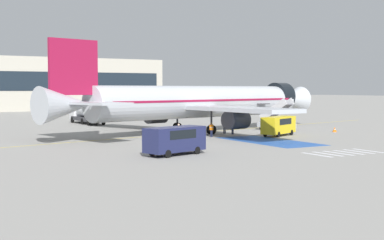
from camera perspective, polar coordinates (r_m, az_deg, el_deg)
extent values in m
plane|color=gray|center=(67.68, 2.21, -1.30)|extent=(600.00, 600.00, 0.00)
cube|color=gold|center=(67.73, 1.19, -1.29)|extent=(74.70, 18.61, 0.01)
cube|color=#2856A8|center=(56.52, 8.18, -2.25)|extent=(5.48, 12.66, 0.01)
cube|color=silver|center=(45.68, 13.18, -3.64)|extent=(0.44, 3.60, 0.01)
cube|color=silver|center=(46.49, 14.27, -3.53)|extent=(0.44, 3.60, 0.01)
cube|color=silver|center=(47.32, 15.33, -3.42)|extent=(0.44, 3.60, 0.01)
cube|color=silver|center=(48.17, 16.35, -3.32)|extent=(0.44, 3.60, 0.01)
cube|color=silver|center=(49.03, 17.33, -3.22)|extent=(0.44, 3.60, 0.01)
cube|color=silver|center=(49.91, 18.27, -3.13)|extent=(0.44, 3.60, 0.01)
cylinder|color=#B7BCC4|center=(67.52, 1.19, 1.96)|extent=(32.88, 11.75, 3.99)
cone|color=#B7BCC4|center=(81.65, 10.59, 2.15)|extent=(5.20, 4.85, 3.91)
cone|color=#B7BCC4|center=(55.69, -13.26, 1.57)|extent=(6.73, 5.16, 3.83)
cylinder|color=black|center=(79.25, 9.31, 2.49)|extent=(3.29, 4.49, 4.03)
cube|color=maroon|center=(67.52, 1.19, 2.13)|extent=(30.35, 11.20, 0.24)
cube|color=#B7BCC4|center=(71.86, -5.47, 1.55)|extent=(10.53, 16.95, 0.44)
cylinder|color=#38383D|center=(71.79, -3.87, 0.50)|extent=(3.24, 2.76, 2.15)
cube|color=#B7BCC4|center=(59.24, 4.73, 1.17)|extent=(6.43, 16.75, 0.44)
cylinder|color=#38383D|center=(61.31, 4.72, 0.01)|extent=(3.24, 2.76, 2.15)
cube|color=maroon|center=(56.17, -12.51, 5.53)|extent=(5.51, 1.69, 5.71)
cube|color=#B7BCC4|center=(59.72, -13.83, 1.87)|extent=(5.02, 7.06, 0.24)
cube|color=#B7BCC4|center=(53.25, -9.82, 1.75)|extent=(5.02, 7.06, 0.24)
cylinder|color=#38383D|center=(76.08, 7.40, 0.65)|extent=(0.20, 0.20, 3.03)
cylinder|color=black|center=(76.17, 7.39, -0.49)|extent=(0.88, 0.47, 0.84)
cylinder|color=#38383D|center=(68.76, -1.58, 0.36)|extent=(0.24, 0.24, 2.70)
cylinder|color=black|center=(68.84, -1.58, -0.76)|extent=(1.21, 0.85, 1.10)
cylinder|color=#38383D|center=(64.26, 2.09, 0.15)|extent=(0.24, 0.24, 2.70)
cylinder|color=black|center=(64.35, 2.08, -1.05)|extent=(1.21, 0.85, 1.10)
cube|color=#ADB2BA|center=(71.37, 8.98, -0.53)|extent=(3.29, 5.19, 0.70)
cylinder|color=black|center=(71.71, 7.46, -0.78)|extent=(0.38, 0.73, 0.70)
cylinder|color=black|center=(73.16, 8.39, -0.71)|extent=(0.38, 0.73, 0.70)
cylinder|color=black|center=(69.63, 9.60, -0.92)|extent=(0.38, 0.73, 0.70)
cylinder|color=black|center=(71.13, 10.51, -0.84)|extent=(0.38, 0.73, 0.70)
cube|color=#4C4C51|center=(71.28, 8.99, 0.71)|extent=(2.39, 4.38, 2.54)
cube|color=#4C4C51|center=(72.65, 7.58, 1.73)|extent=(1.87, 1.46, 0.12)
cube|color=silver|center=(70.65, 8.61, 1.08)|extent=(1.15, 4.44, 3.22)
cube|color=silver|center=(71.87, 9.37, 1.11)|extent=(1.15, 4.44, 3.22)
cube|color=#38383D|center=(84.59, -10.96, 0.11)|extent=(2.86, 9.46, 0.60)
cube|color=silver|center=(88.86, -12.00, 0.57)|extent=(2.45, 2.17, 1.60)
cube|color=black|center=(89.83, -12.23, 0.80)|extent=(2.00, 0.12, 0.70)
cylinder|color=#B7BCC4|center=(84.13, -10.87, 1.02)|extent=(2.38, 6.53, 2.13)
cylinder|color=gold|center=(84.13, -10.87, 1.02)|extent=(2.18, 0.43, 2.17)
cylinder|color=black|center=(88.12, -12.63, 0.02)|extent=(0.32, 0.97, 0.96)
cylinder|color=black|center=(88.91, -11.19, 0.07)|extent=(0.32, 0.97, 0.96)
cylinder|color=black|center=(83.71, -11.59, -0.14)|extent=(0.32, 0.97, 0.96)
cylinder|color=black|center=(84.54, -10.08, -0.09)|extent=(0.32, 0.97, 0.96)
cylinder|color=black|center=(81.27, -10.97, -0.24)|extent=(0.32, 0.97, 0.96)
cylinder|color=black|center=(82.13, -9.42, -0.18)|extent=(0.32, 0.97, 0.96)
cube|color=yellow|center=(62.96, 9.22, -0.52)|extent=(5.78, 3.98, 1.93)
cube|color=black|center=(62.94, 9.22, -0.13)|extent=(3.54, 2.95, 0.69)
cylinder|color=black|center=(61.14, 9.19, -1.54)|extent=(0.66, 0.45, 0.64)
cylinder|color=black|center=(61.88, 7.82, -1.47)|extent=(0.66, 0.45, 0.64)
cylinder|color=black|center=(64.23, 10.55, -1.32)|extent=(0.66, 0.45, 0.64)
cylinder|color=black|center=(64.94, 9.23, -1.25)|extent=(0.66, 0.45, 0.64)
cube|color=#1E234C|center=(44.28, -1.84, -2.04)|extent=(5.79, 3.45, 2.01)
cube|color=black|center=(44.24, -1.84, -1.47)|extent=(3.45, 2.79, 0.72)
cylinder|color=black|center=(42.57, -2.62, -3.63)|extent=(0.67, 0.37, 0.64)
cylinder|color=black|center=(43.92, -4.26, -3.42)|extent=(0.67, 0.37, 0.64)
cylinder|color=black|center=(44.93, 0.53, -3.26)|extent=(0.67, 0.37, 0.64)
cylinder|color=black|center=(46.21, -1.12, -3.07)|extent=(0.67, 0.37, 0.64)
cube|color=gray|center=(60.88, -1.03, -1.57)|extent=(2.85, 2.00, 0.12)
cylinder|color=black|center=(59.99, -1.81, -1.70)|extent=(0.41, 0.18, 0.40)
cylinder|color=black|center=(61.21, -2.13, -1.60)|extent=(0.41, 0.18, 0.40)
cylinder|color=black|center=(60.58, 0.09, -1.65)|extent=(0.41, 0.18, 0.40)
cylinder|color=black|center=(61.79, -0.27, -1.55)|extent=(0.41, 0.18, 0.40)
cylinder|color=gray|center=(59.86, -1.94, -1.34)|extent=(0.05, 0.05, 0.55)
cylinder|color=gray|center=(61.19, -2.29, -1.23)|extent=(0.05, 0.05, 0.55)
cylinder|color=gray|center=(60.55, 0.24, -1.28)|extent=(0.05, 0.05, 0.55)
cylinder|color=gray|center=(61.86, -0.15, -1.18)|extent=(0.05, 0.05, 0.55)
cylinder|color=#191E38|center=(57.75, -1.46, -1.68)|extent=(0.14, 0.14, 0.84)
cylinder|color=#191E38|center=(57.59, -1.40, -1.70)|extent=(0.14, 0.14, 0.84)
cube|color=orange|center=(57.61, -1.43, -0.95)|extent=(0.29, 0.45, 0.66)
cube|color=silver|center=(57.61, -1.43, -0.95)|extent=(0.30, 0.46, 0.06)
sphere|color=beige|center=(57.58, -1.43, -0.50)|extent=(0.23, 0.23, 0.23)
cylinder|color=#191E38|center=(65.65, 3.42, -1.08)|extent=(0.14, 0.14, 0.84)
cylinder|color=#191E38|center=(65.70, 3.56, -1.08)|extent=(0.14, 0.14, 0.84)
cube|color=orange|center=(65.62, 3.49, -0.42)|extent=(0.46, 0.32, 0.66)
cube|color=silver|center=(65.62, 3.49, -0.42)|extent=(0.47, 0.33, 0.06)
sphere|color=brown|center=(65.60, 3.49, -0.04)|extent=(0.23, 0.23, 0.23)
cylinder|color=#191E38|center=(64.46, 4.30, -1.13)|extent=(0.14, 0.14, 0.91)
cylinder|color=#191E38|center=(64.59, 4.41, -1.13)|extent=(0.14, 0.14, 0.91)
cube|color=yellow|center=(64.47, 4.36, -0.41)|extent=(0.46, 0.30, 0.72)
cube|color=silver|center=(64.47, 4.36, -0.41)|extent=(0.47, 0.31, 0.06)
sphere|color=brown|center=(64.44, 4.36, 0.02)|extent=(0.25, 0.25, 0.25)
cylinder|color=#191E38|center=(60.74, 2.03, -1.45)|extent=(0.14, 0.14, 0.80)
cylinder|color=#191E38|center=(60.86, 2.14, -1.44)|extent=(0.14, 0.14, 0.80)
cube|color=orange|center=(60.75, 2.09, -0.78)|extent=(0.46, 0.31, 0.63)
cube|color=silver|center=(60.75, 2.09, -0.78)|extent=(0.47, 0.32, 0.06)
sphere|color=brown|center=(60.72, 2.09, -0.38)|extent=(0.22, 0.22, 0.22)
cone|color=orange|center=(70.17, 14.97, -0.99)|extent=(0.56, 0.56, 0.62)
cylinder|color=white|center=(70.16, 14.97, -0.96)|extent=(0.31, 0.31, 0.07)
cone|color=orange|center=(59.07, -3.05, -1.74)|extent=(0.45, 0.45, 0.50)
cylinder|color=white|center=(59.07, -3.05, -1.72)|extent=(0.25, 0.25, 0.06)
cone|color=orange|center=(67.54, 9.76, -1.16)|extent=(0.41, 0.41, 0.46)
cylinder|color=white|center=(67.54, 9.76, -1.14)|extent=(0.23, 0.23, 0.06)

